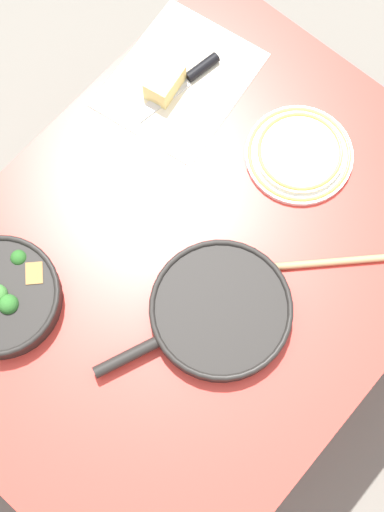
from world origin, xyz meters
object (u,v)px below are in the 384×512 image
object	(u,v)px
grater_knife	(189,78)
dinner_plate_stack	(299,153)
skillet_eggs	(219,311)
wooden_spoon	(282,266)
cheese_block	(165,83)

from	to	relation	value
grater_knife	dinner_plate_stack	bearing A→B (deg)	101.75
skillet_eggs	wooden_spoon	distance (m)	0.16
cheese_block	dinner_plate_stack	size ratio (longest dim) A/B	0.42
grater_knife	cheese_block	size ratio (longest dim) A/B	2.39
cheese_block	wooden_spoon	bearing A→B (deg)	-108.42
skillet_eggs	grater_knife	world-z (taller)	skillet_eggs
grater_knife	cheese_block	distance (m)	0.06
cheese_block	skillet_eggs	bearing A→B (deg)	-126.38
wooden_spoon	grater_knife	distance (m)	0.48
grater_knife	skillet_eggs	bearing A→B (deg)	56.40
wooden_spoon	grater_knife	xyz separation A→B (m)	(0.20, 0.43, 0.00)
skillet_eggs	grater_knife	xyz separation A→B (m)	(0.36, 0.40, -0.01)
skillet_eggs	grater_knife	size ratio (longest dim) A/B	1.71
wooden_spoon	skillet_eggs	bearing A→B (deg)	31.70
cheese_block	dinner_plate_stack	bearing A→B (deg)	-78.41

